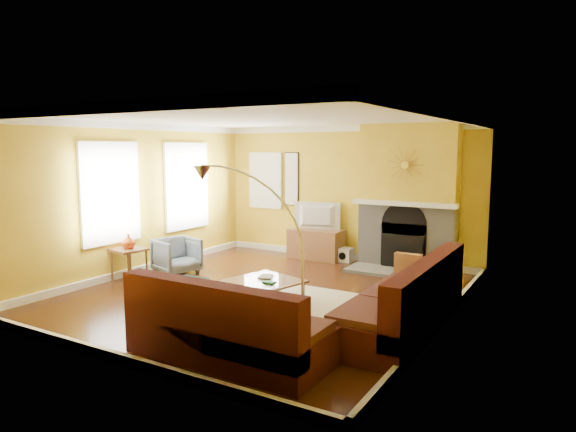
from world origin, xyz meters
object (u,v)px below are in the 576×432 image
Objects in this scene: arc_lamp at (254,269)px; coffee_table at (264,292)px; armchair at (177,256)px; sectional_sofa at (316,291)px; media_console at (316,244)px; side_table at (129,264)px.

coffee_table is at bearing 120.88° from arc_lamp.
sectional_sofa is at bearing -91.28° from armchair.
media_console is 5.37m from arc_lamp.
arc_lamp reaches higher than sectional_sofa.
sectional_sofa reaches higher than armchair.
arc_lamp reaches higher than media_console.
sectional_sofa is 6.68× the size of side_table.
side_table is at bearing -121.46° from media_console.
armchair is 0.35× the size of arc_lamp.
coffee_table is 0.85× the size of media_console.
media_console is 1.99× the size of side_table.
armchair is (-2.38, 0.78, 0.14)m from coffee_table.
side_table is at bearing 174.44° from sectional_sofa.
arc_lamp is at bearing -109.49° from armchair.
armchair is 4.38m from arc_lamp.
sectional_sofa is 3.99m from media_console.
side_table is 0.27× the size of arc_lamp.
sectional_sofa is at bearing -19.63° from coffee_table.
coffee_table is at bearing 160.37° from sectional_sofa.
armchair is at bearing -123.48° from media_console.
armchair reaches higher than side_table.
coffee_table is at bearing -90.82° from armchair.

